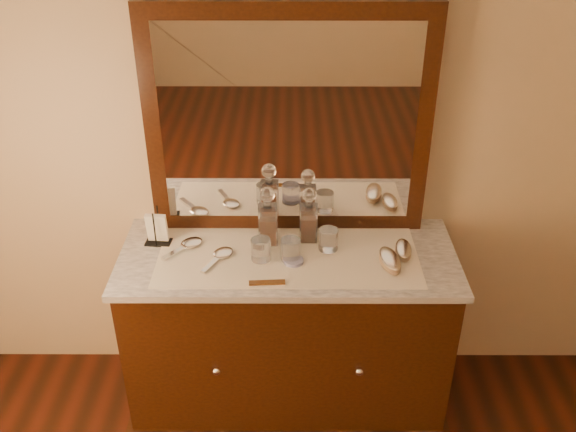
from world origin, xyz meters
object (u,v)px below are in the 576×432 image
object	(u,v)px
hand_mirror_outer	(188,245)
decanter_left	(268,221)
dresser_cabinet	(288,333)
pin_dish	(294,261)
brush_far	(403,250)
hand_mirror_inner	(221,255)
comb	(267,283)
napkin_rack	(157,230)
decanter_right	(309,220)
brush_near	(390,261)
mirror_frame	(288,123)

from	to	relation	value
hand_mirror_outer	decanter_left	bearing A→B (deg)	6.63
dresser_cabinet	pin_dish	size ratio (longest dim) A/B	16.82
brush_far	hand_mirror_inner	xyz separation A→B (m)	(-0.77, -0.02, -0.01)
comb	hand_mirror_inner	world-z (taller)	hand_mirror_inner
napkin_rack	brush_far	world-z (taller)	napkin_rack
dresser_cabinet	brush_far	size ratio (longest dim) A/B	9.02
decanter_left	hand_mirror_inner	distance (m)	0.25
decanter_right	comb	bearing A→B (deg)	-117.54
dresser_cabinet	hand_mirror_inner	world-z (taller)	hand_mirror_inner
decanter_right	brush_near	bearing A→B (deg)	-31.44
decanter_left	brush_near	distance (m)	0.55
pin_dish	hand_mirror_inner	distance (m)	0.31
dresser_cabinet	hand_mirror_inner	size ratio (longest dim) A/B	6.80
decanter_right	pin_dish	bearing A→B (deg)	-109.80
comb	brush_far	distance (m)	0.61
brush_far	comb	bearing A→B (deg)	-159.97
hand_mirror_outer	hand_mirror_inner	xyz separation A→B (m)	(0.15, -0.08, -0.00)
comb	decanter_left	xyz separation A→B (m)	(-0.01, 0.31, 0.10)
napkin_rack	brush_near	distance (m)	1.00
decanter_left	brush_far	bearing A→B (deg)	-9.60
napkin_rack	mirror_frame	bearing A→B (deg)	15.35
pin_dish	decanter_right	world-z (taller)	decanter_right
comb	decanter_right	xyz separation A→B (m)	(0.17, 0.33, 0.09)
brush_far	brush_near	bearing A→B (deg)	-129.57
hand_mirror_outer	hand_mirror_inner	world-z (taller)	same
pin_dish	brush_near	size ratio (longest dim) A/B	0.45
mirror_frame	decanter_left	xyz separation A→B (m)	(-0.09, -0.15, -0.39)
brush_near	comb	bearing A→B (deg)	-165.98
pin_dish	napkin_rack	size ratio (longest dim) A/B	0.50
mirror_frame	napkin_rack	xyz separation A→B (m)	(-0.57, -0.16, -0.43)
pin_dish	napkin_rack	xyz separation A→B (m)	(-0.59, 0.15, 0.06)
napkin_rack	brush_near	size ratio (longest dim) A/B	0.90
pin_dish	decanter_right	xyz separation A→B (m)	(0.07, 0.18, 0.09)
hand_mirror_inner	pin_dish	bearing A→B (deg)	-7.44
decanter_left	brush_far	size ratio (longest dim) A/B	1.74
pin_dish	decanter_right	bearing A→B (deg)	70.20
mirror_frame	napkin_rack	distance (m)	0.73
mirror_frame	pin_dish	world-z (taller)	mirror_frame
brush_near	mirror_frame	bearing A→B (deg)	141.88
dresser_cabinet	comb	size ratio (longest dim) A/B	9.70
dresser_cabinet	hand_mirror_outer	size ratio (longest dim) A/B	7.07
brush_far	hand_mirror_outer	distance (m)	0.92
decanter_left	decanter_right	xyz separation A→B (m)	(0.18, 0.02, -0.01)
brush_near	hand_mirror_inner	size ratio (longest dim) A/B	0.90
dresser_cabinet	comb	xyz separation A→B (m)	(-0.08, -0.21, 0.45)
dresser_cabinet	brush_far	bearing A→B (deg)	-0.26
hand_mirror_outer	decanter_right	bearing A→B (deg)	6.87
mirror_frame	decanter_right	size ratio (longest dim) A/B	4.73
napkin_rack	decanter_right	distance (m)	0.66
hand_mirror_outer	hand_mirror_inner	size ratio (longest dim) A/B	0.96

